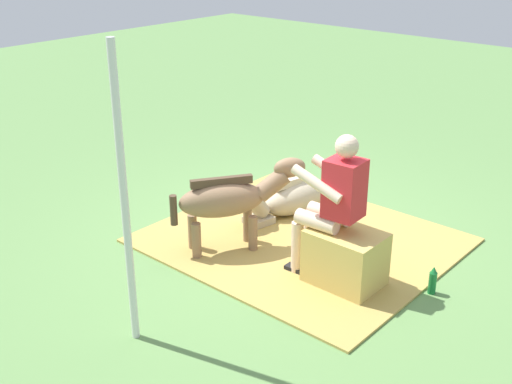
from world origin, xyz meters
The scene contains 8 objects.
ground_plane centered at (0.00, 0.00, 0.00)m, with size 24.00×24.00×0.00m, color #608C4C.
hay_patch centered at (-0.18, -0.03, 0.01)m, with size 2.81×2.49×0.02m, color tan.
hay_bale centered at (-0.99, 0.38, 0.26)m, with size 0.64×0.47×0.52m, color tan.
person_seated centered at (-0.82, 0.39, 0.78)m, with size 0.68×0.44×1.40m.
pony_standing centered at (0.23, 0.56, 0.55)m, with size 0.89×1.19×0.91m.
pony_lying centered at (0.31, -0.46, 0.19)m, with size 0.55×1.36×0.42m.
soda_bottle centered at (-1.65, 0.00, 0.13)m, with size 0.07×0.07×0.26m.
tent_pole_left centered at (-0.20, 2.12, 1.17)m, with size 0.06×0.06×2.33m, color silver.
Camera 1 is at (-3.72, 4.70, 3.05)m, focal length 45.51 mm.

